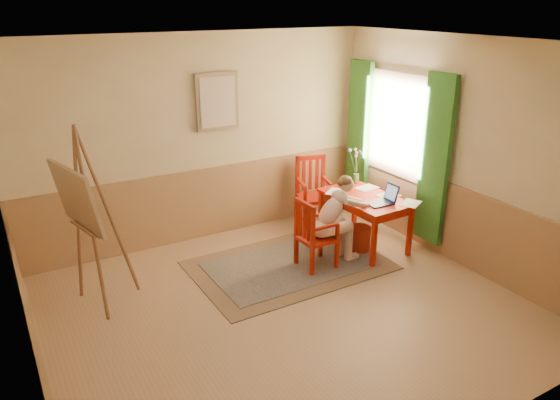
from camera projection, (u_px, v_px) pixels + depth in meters
room at (286, 189)px, 5.27m from camera, size 5.04×4.54×2.84m
wainscot at (251, 241)px, 6.23m from camera, size 5.00×4.50×1.00m
window at (395, 140)px, 7.31m from camera, size 0.12×2.01×2.20m
wall_portrait at (217, 102)px, 6.99m from camera, size 0.60×0.05×0.76m
rug at (289, 265)px, 6.71m from camera, size 2.41×1.61×0.02m
table at (365, 203)px, 7.04m from camera, size 0.77×1.23×0.72m
chair_left at (314, 234)px, 6.51m from camera, size 0.43×0.41×0.91m
chair_back at (313, 192)px, 7.79m from camera, size 0.56×0.58×1.02m
figure at (335, 216)px, 6.60m from camera, size 0.84×0.37×1.14m
laptop at (383, 200)px, 6.76m from camera, size 0.40×0.25×0.24m
papers at (375, 194)px, 7.07m from camera, size 0.94×1.18×0.00m
vase at (356, 167)px, 7.45m from camera, size 0.18×0.26×0.51m
wastebasket at (359, 238)px, 7.08m from camera, size 0.41×0.41×0.33m
easel at (81, 205)px, 5.39m from camera, size 0.76×0.91×2.04m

